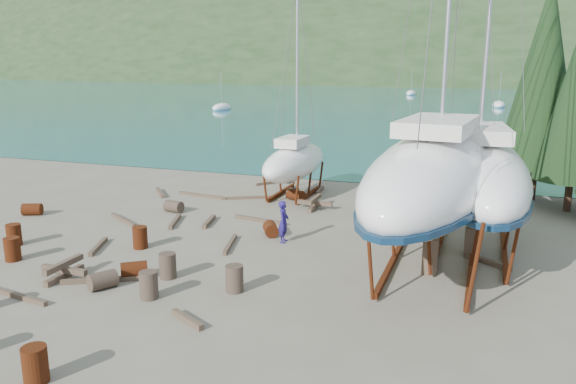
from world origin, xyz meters
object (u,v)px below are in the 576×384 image
(large_sailboat_near, at_px, (437,174))
(small_sailboat_shore, at_px, (295,161))
(worker, at_px, (284,222))
(large_sailboat_far, at_px, (477,173))

(large_sailboat_near, height_order, small_sailboat_shore, large_sailboat_near)
(large_sailboat_near, height_order, worker, large_sailboat_near)
(small_sailboat_shore, bearing_deg, large_sailboat_near, -44.71)
(large_sailboat_far, bearing_deg, large_sailboat_near, -125.92)
(large_sailboat_far, bearing_deg, worker, -174.60)
(small_sailboat_shore, bearing_deg, large_sailboat_far, -32.13)
(large_sailboat_near, relative_size, worker, 12.12)
(large_sailboat_far, bearing_deg, small_sailboat_shore, 140.12)
(small_sailboat_shore, xyz_separation_m, worker, (2.23, -7.90, -1.05))
(large_sailboat_near, bearing_deg, small_sailboat_shore, 139.87)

